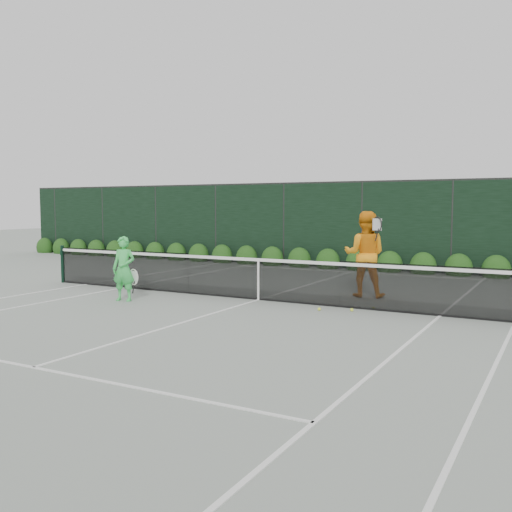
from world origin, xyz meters
The scene contains 8 objects.
ground centered at (0.00, 0.00, 0.00)m, with size 80.00×80.00×0.00m, color gray.
tennis_net centered at (-0.02, 0.00, 0.53)m, with size 12.90×0.10×1.07m.
player_woman centered at (-2.67, -1.60, 0.75)m, with size 0.66×0.47×1.50m.
player_man centered at (2.01, 1.68, 1.04)m, with size 1.14×0.97×2.07m.
court_lines centered at (0.00, 0.00, 0.01)m, with size 11.03×23.83×0.01m.
windscreen_fence centered at (0.00, -2.71, 1.51)m, with size 32.00×21.07×3.06m.
hedge_row centered at (0.00, 7.15, 0.23)m, with size 31.66×0.65×0.94m.
tennis_balls centered at (2.30, -0.29, 0.03)m, with size 1.04×0.70×0.07m.
Camera 1 is at (6.29, -11.57, 2.18)m, focal length 40.00 mm.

